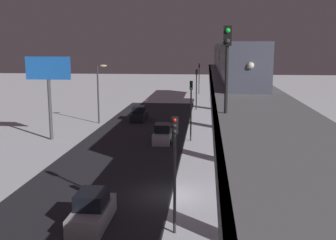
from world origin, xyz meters
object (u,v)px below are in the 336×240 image
Objects in this scene: rail_signal at (227,54)px; traffic_light_near at (175,158)px; sedan_silver_2 at (92,211)px; traffic_light_mid at (191,102)px; traffic_light_far at (196,83)px; subway_train at (228,56)px; sedan_silver at (163,135)px; traffic_light_distant at (199,74)px; commercial_billboard at (48,76)px; sedan_black at (139,115)px.

rail_signal is 0.62× the size of traffic_light_near.
sedan_silver_2 is 5.83m from traffic_light_near.
traffic_light_far is at bearing -90.00° from traffic_light_mid.
subway_train reaches higher than traffic_light_mid.
sedan_silver is 0.63× the size of traffic_light_near.
traffic_light_distant is (0.00, -43.54, 0.00)m from traffic_light_mid.
subway_train is at bearing -97.41° from traffic_light_near.
sedan_silver_2 is 23.66m from commercial_billboard.
commercial_billboard reaches higher than traffic_light_distant.
sedan_silver is at bearing 60.59° from subway_train.
sedan_silver_2 is 0.68× the size of traffic_light_near.
sedan_black is at bearing -73.99° from rail_signal.
subway_train is 11.55m from traffic_light_far.
sedan_silver_2 and sedan_black have the same top height.
sedan_silver_2 is 0.49× the size of commercial_billboard.
traffic_light_mid and traffic_light_far have the same top height.
traffic_light_far is (-4.70, -42.96, 3.40)m from sedan_silver_2.
traffic_light_mid is at bearing 77.49° from sedan_silver_2.
subway_train is 6.23× the size of commercial_billboard.
sedan_silver is 0.63× the size of traffic_light_mid.
commercial_billboard is (17.54, -22.56, -2.77)m from rail_signal.
rail_signal is 37.32m from sedan_black.
subway_train reaches higher than traffic_light_distant.
commercial_billboard is at bearing 33.46° from subway_train.
sedan_black is 0.71× the size of traffic_light_near.
sedan_silver_2 is 0.68× the size of traffic_light_far.
sedan_silver is at bearing -76.48° from rail_signal.
subway_train is 8.67× the size of traffic_light_far.
traffic_light_distant reaches higher than sedan_black.
traffic_light_near reaches higher than sedan_silver.
traffic_light_distant is at bearing -108.74° from commercial_billboard.
commercial_billboard is (19.44, 12.85, -1.82)m from subway_train.
traffic_light_far reaches higher than sedan_black.
commercial_billboard is (15.04, 22.56, 2.63)m from traffic_light_far.
subway_train reaches higher than sedan_black.
rail_signal reaches higher than traffic_light_distant.
traffic_light_far reaches higher than sedan_silver_2.
subway_train is 8.67× the size of traffic_light_near.
traffic_light_near is 0.72× the size of commercial_billboard.
subway_train is at bearing 114.37° from traffic_light_far.
rail_signal reaches higher than traffic_light_far.
traffic_light_far is (-7.50, -10.26, 3.40)m from sedan_black.
commercial_billboard is at bearing 116.88° from sedan_silver_2.
traffic_light_near is (2.50, -1.57, -5.40)m from rail_signal.
traffic_light_mid is 21.77m from traffic_light_far.
traffic_light_far is 27.24m from commercial_billboard.
traffic_light_distant is (-2.90, -44.43, 3.41)m from sedan_silver.
traffic_light_mid is (-2.90, -0.88, 3.41)m from sedan_silver.
traffic_light_near is at bearing 90.00° from traffic_light_far.
sedan_black is at bearing 94.89° from sedan_silver_2.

